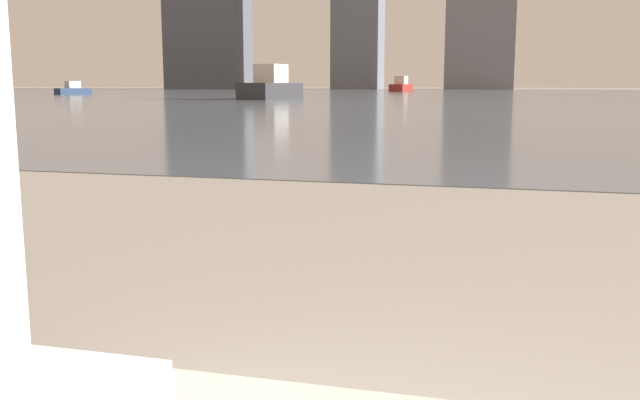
# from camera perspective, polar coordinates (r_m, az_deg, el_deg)

# --- Properties ---
(harbor_water) EXTENTS (180.00, 110.00, 0.01)m
(harbor_water) POSITION_cam_1_polar(r_m,az_deg,el_deg) (62.06, 14.90, 8.11)
(harbor_water) COLOR slate
(harbor_water) RESTS_ON ground_plane
(harbor_boat_0) EXTENTS (2.18, 4.96, 1.80)m
(harbor_boat_0) POSITION_cam_1_polar(r_m,az_deg,el_deg) (85.75, 6.50, 9.05)
(harbor_boat_0) COLOR maroon
(harbor_boat_0) RESTS_ON harbor_water
(harbor_boat_1) EXTENTS (2.59, 5.93, 2.16)m
(harbor_boat_1) POSITION_cam_1_polar(r_m,az_deg,el_deg) (45.40, -3.94, 9.02)
(harbor_boat_1) COLOR #2D2D33
(harbor_boat_1) RESTS_ON harbor_water
(harbor_boat_2) EXTENTS (2.23, 3.26, 1.16)m
(harbor_boat_2) POSITION_cam_1_polar(r_m,az_deg,el_deg) (67.23, -19.15, 8.34)
(harbor_boat_2) COLOR navy
(harbor_boat_2) RESTS_ON harbor_water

